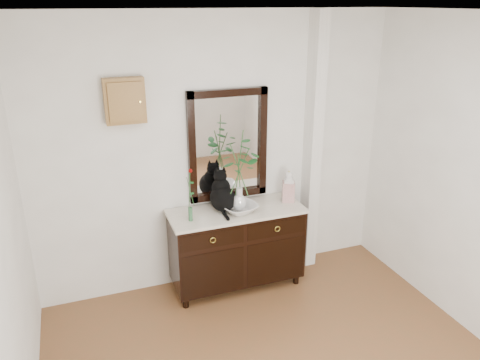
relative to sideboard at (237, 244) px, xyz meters
name	(u,v)px	position (x,y,z in m)	size (l,w,h in m)	color
wall_back	(218,155)	(-0.10, 0.25, 0.88)	(3.60, 0.04, 2.70)	white
pilaster	(313,147)	(0.90, 0.17, 0.88)	(0.12, 0.20, 2.70)	white
sideboard	(237,244)	(0.00, 0.00, 0.00)	(1.33, 0.52, 0.82)	black
wall_mirror	(228,145)	(0.00, 0.24, 0.97)	(0.80, 0.06, 1.10)	black
key_cabinet	(125,101)	(-0.95, 0.21, 1.48)	(0.35, 0.10, 0.40)	brown
cat	(223,191)	(-0.12, 0.05, 0.57)	(0.28, 0.34, 0.40)	black
lotus_bowl	(239,208)	(0.01, -0.05, 0.42)	(0.34, 0.34, 0.08)	silver
vase_branches	(239,170)	(0.01, -0.05, 0.80)	(0.39, 0.39, 0.81)	silver
bud_vase_rose	(190,195)	(-0.48, -0.07, 0.64)	(0.06, 0.06, 0.52)	#346A42
ginger_jar	(289,186)	(0.57, 0.03, 0.54)	(0.12, 0.12, 0.33)	white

